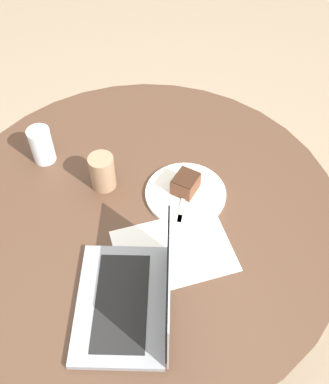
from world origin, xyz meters
name	(u,v)px	position (x,y,z in m)	size (l,w,h in m)	color
ground_plane	(150,315)	(0.00, 0.00, 0.00)	(12.00, 12.00, 0.00)	gray
dining_table	(145,234)	(0.00, 0.00, 0.59)	(1.14, 1.14, 0.73)	#4C3323
paper_document	(174,251)	(0.02, -0.17, 0.73)	(0.33, 0.25, 0.00)	white
plate	(186,194)	(0.13, -0.01, 0.73)	(0.23, 0.23, 0.01)	silver
cake_slice	(185,182)	(0.13, 0.00, 0.77)	(0.10, 0.09, 0.06)	brown
fork	(183,204)	(0.10, -0.05, 0.74)	(0.11, 0.15, 0.00)	silver
coffee_glass	(102,172)	(-0.07, 0.13, 0.78)	(0.07, 0.07, 0.11)	#997556
water_glass	(42,145)	(-0.21, 0.30, 0.79)	(0.07, 0.07, 0.12)	silver
laptop	(133,298)	(-0.13, -0.27, 0.76)	(0.34, 0.38, 0.22)	gray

